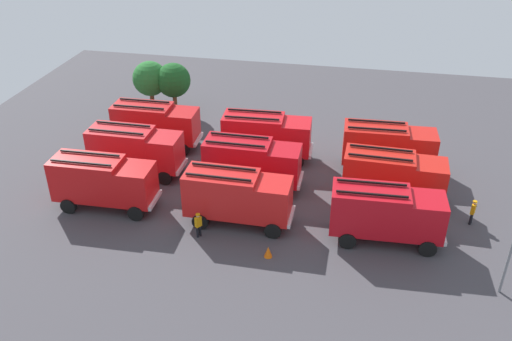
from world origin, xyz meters
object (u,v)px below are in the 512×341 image
Objects in this scene: fire_truck_3 at (135,149)px; fire_truck_8 at (388,146)px; fire_truck_2 at (386,212)px; firefighter_1 at (473,211)px; traffic_cone_0 at (268,252)px; fire_truck_6 at (155,123)px; tree_1 at (173,80)px; fire_truck_0 at (103,180)px; fire_truck_1 at (237,195)px; firefighter_0 at (198,224)px; tree_0 at (150,79)px; fire_truck_7 at (266,134)px; fire_truck_5 at (393,175)px; firefighter_3 at (190,128)px; firefighter_2 at (423,149)px; fire_truck_4 at (252,161)px; firefighter_4 at (178,125)px.

fire_truck_8 is (18.96, 4.33, 0.00)m from fire_truck_3.
fire_truck_2 is 1.00× the size of fire_truck_8.
traffic_cone_0 is at bearing 48.92° from firefighter_1.
fire_truck_6 reaches higher than traffic_cone_0.
tree_1 reaches higher than traffic_cone_0.
fire_truck_6 is 3.99× the size of firefighter_1.
fire_truck_0 and fire_truck_1 have the same top height.
tree_0 reaches higher than firefighter_0.
fire_truck_7 is at bearing 177.23° from fire_truck_8.
fire_truck_3 and fire_truck_5 have the same top height.
fire_truck_8 is (9.60, -0.08, 0.00)m from fire_truck_7.
firefighter_3 is (2.27, 2.11, -1.23)m from fire_truck_6.
fire_truck_3 is at bearing 83.65° from firefighter_2.
fire_truck_3 is 9.96m from firefighter_0.
firefighter_3 is at bearing 144.84° from firefighter_0.
fire_truck_4 is 7.19m from firefighter_0.
firefighter_1 is (24.58, -1.95, -1.13)m from fire_truck_3.
firefighter_3 is 1.29m from firefighter_4.
fire_truck_8 is at bearing 43.69° from fire_truck_1.
fire_truck_6 is at bearing 87.39° from fire_truck_0.
fire_truck_3 is at bearing 18.65° from firefighter_1.
firefighter_0 is 0.35× the size of tree_1.
firefighter_3 is (-4.86, 13.73, -0.07)m from firefighter_0.
firefighter_4 is at bearing -46.95° from tree_0.
fire_truck_8 is at bearing 169.81° from firefighter_4.
fire_truck_3 is 1.00× the size of fire_truck_6.
fire_truck_7 reaches higher than firefighter_4.
fire_truck_6 is 3.34m from firefighter_3.
fire_truck_1 is (9.50, -0.03, 0.00)m from fire_truck_0.
fire_truck_4 is 0.99× the size of fire_truck_7.
fire_truck_2 reaches higher than traffic_cone_0.
fire_truck_4 is at bearing -95.43° from fire_truck_7.
fire_truck_8 is at bearing 95.75° from fire_truck_5.
firefighter_1 is 24.05m from firefighter_3.
firefighter_0 is 20.96m from tree_0.
fire_truck_7 is 7.67m from firefighter_3.
firefighter_1 reaches higher than traffic_cone_0.
fire_truck_5 is 1.44× the size of tree_0.
fire_truck_6 is at bearing 71.92° from firefighter_2.
fire_truck_5 is at bearing 12.31° from fire_truck_0.
fire_truck_5 is at bearing 81.70° from fire_truck_2.
fire_truck_1 and fire_truck_2 have the same top height.
fire_truck_0 is 1.00× the size of fire_truck_5.
fire_truck_7 is at bearing 7.42° from firefighter_3.
fire_truck_0 is 20.18m from fire_truck_5.
tree_0 is at bearing 154.10° from firefighter_0.
fire_truck_2 is at bearing -27.81° from fire_truck_6.
fire_truck_6 is 1.45× the size of tree_1.
fire_truck_0 is at bearing -94.41° from fire_truck_3.
fire_truck_4 is at bearing 90.62° from fire_truck_1.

